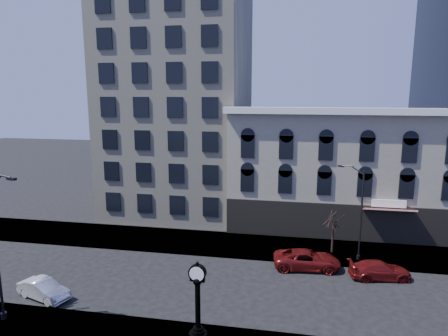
# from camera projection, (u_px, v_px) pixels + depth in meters

# --- Properties ---
(ground) EXTENTS (160.00, 160.00, 0.00)m
(ground) POSITION_uv_depth(u_px,v_px,m) (188.00, 284.00, 29.41)
(ground) COLOR black
(ground) RESTS_ON ground
(sidewalk_far) EXTENTS (160.00, 6.00, 0.12)m
(sidewalk_far) POSITION_uv_depth(u_px,v_px,m) (211.00, 243.00, 37.12)
(sidewalk_far) COLOR gray
(sidewalk_far) RESTS_ON ground
(cream_tower) EXTENTS (15.90, 15.40, 42.50)m
(cream_tower) POSITION_uv_depth(u_px,v_px,m) (177.00, 43.00, 45.07)
(cream_tower) COLOR beige
(cream_tower) RESTS_ON ground
(victorian_row) EXTENTS (22.60, 11.19, 12.50)m
(victorian_row) POSITION_uv_depth(u_px,v_px,m) (339.00, 169.00, 41.47)
(victorian_row) COLOR gray
(victorian_row) RESTS_ON ground
(street_clock) EXTENTS (1.05, 1.05, 4.61)m
(street_clock) POSITION_uv_depth(u_px,v_px,m) (198.00, 304.00, 22.41)
(street_clock) COLOR black
(street_clock) RESTS_ON sidewalk_near
(street_lamp_near) EXTENTS (2.40, 0.77, 9.39)m
(street_lamp_near) POSITION_uv_depth(u_px,v_px,m) (0.00, 210.00, 23.05)
(street_lamp_near) COLOR black
(street_lamp_near) RESTS_ON sidewalk_near
(street_lamp_far) EXTENTS (1.96, 1.03, 8.04)m
(street_lamp_far) POSITION_uv_depth(u_px,v_px,m) (356.00, 188.00, 32.55)
(street_lamp_far) COLOR black
(street_lamp_far) RESTS_ON sidewalk_far
(bare_tree_far) EXTENTS (2.43, 2.43, 4.17)m
(bare_tree_far) POSITION_uv_depth(u_px,v_px,m) (334.00, 217.00, 34.30)
(bare_tree_far) COLOR black
(bare_tree_far) RESTS_ON sidewalk_far
(car_near_b) EXTENTS (4.17, 2.49, 1.30)m
(car_near_b) POSITION_uv_depth(u_px,v_px,m) (44.00, 289.00, 27.21)
(car_near_b) COLOR silver
(car_near_b) RESTS_ON ground
(car_far_a) EXTENTS (5.50, 2.93, 1.47)m
(car_far_a) POSITION_uv_depth(u_px,v_px,m) (307.00, 260.00, 31.82)
(car_far_a) COLOR maroon
(car_far_a) RESTS_ON ground
(car_far_b) EXTENTS (4.79, 2.58, 1.32)m
(car_far_b) POSITION_uv_depth(u_px,v_px,m) (380.00, 270.00, 30.13)
(car_far_b) COLOR maroon
(car_far_b) RESTS_ON ground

